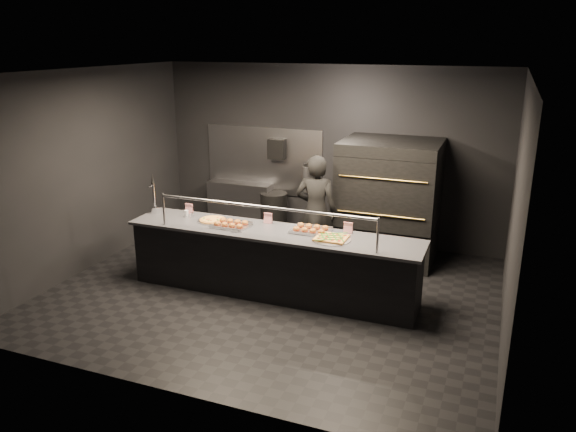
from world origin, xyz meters
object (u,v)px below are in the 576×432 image
(slider_tray_b, at_px, (311,229))
(pizza_oven, at_px, (389,200))
(prep_shelf, at_px, (241,206))
(slider_tray_a, at_px, (231,224))
(round_pizza, at_px, (213,220))
(worker, at_px, (316,211))
(service_counter, at_px, (272,262))
(fire_extinguisher, at_px, (307,179))
(trash_bin, at_px, (274,214))
(square_pizza, at_px, (331,238))
(beer_tap, at_px, (154,202))
(towel_dispenser, at_px, (277,149))

(slider_tray_b, bearing_deg, pizza_oven, 68.19)
(prep_shelf, relative_size, slider_tray_a, 2.10)
(round_pizza, distance_m, worker, 1.62)
(service_counter, height_order, fire_extinguisher, service_counter)
(service_counter, height_order, pizza_oven, pizza_oven)
(slider_tray_b, height_order, trash_bin, slider_tray_b)
(pizza_oven, relative_size, worker, 1.09)
(trash_bin, bearing_deg, prep_shelf, 171.72)
(service_counter, height_order, slider_tray_a, service_counter)
(service_counter, height_order, slider_tray_b, service_counter)
(worker, bearing_deg, square_pizza, 111.24)
(square_pizza, bearing_deg, slider_tray_b, 150.58)
(square_pizza, bearing_deg, worker, 116.67)
(square_pizza, bearing_deg, prep_shelf, 135.98)
(service_counter, distance_m, pizza_oven, 2.30)
(service_counter, distance_m, beer_tap, 2.05)
(towel_dispenser, distance_m, slider_tray_b, 2.71)
(worker, bearing_deg, towel_dispenser, -52.17)
(slider_tray_a, distance_m, worker, 1.48)
(pizza_oven, relative_size, square_pizza, 3.75)
(prep_shelf, bearing_deg, square_pizza, -44.02)
(trash_bin, bearing_deg, service_counter, -67.92)
(slider_tray_b, relative_size, square_pizza, 1.04)
(prep_shelf, xyz_separation_m, slider_tray_a, (1.00, -2.35, 0.50))
(pizza_oven, distance_m, prep_shelf, 2.88)
(towel_dispenser, bearing_deg, beer_tap, -114.95)
(towel_dispenser, xyz_separation_m, trash_bin, (0.00, -0.17, -1.15))
(trash_bin, bearing_deg, beer_tap, -116.73)
(square_pizza, xyz_separation_m, trash_bin, (-1.75, 2.27, -0.54))
(fire_extinguisher, bearing_deg, service_counter, -81.70)
(prep_shelf, height_order, slider_tray_a, slider_tray_a)
(round_pizza, height_order, slider_tray_b, slider_tray_b)
(round_pizza, xyz_separation_m, trash_bin, (0.05, 2.14, -0.54))
(beer_tap, bearing_deg, trash_bin, 63.27)
(towel_dispenser, bearing_deg, fire_extinguisher, 1.04)
(prep_shelf, distance_m, slider_tray_b, 3.06)
(pizza_oven, xyz_separation_m, fire_extinguisher, (-1.55, 0.50, 0.09))
(pizza_oven, bearing_deg, worker, -143.96)
(pizza_oven, xyz_separation_m, prep_shelf, (-2.80, 0.42, -0.52))
(slider_tray_b, bearing_deg, trash_bin, 124.09)
(beer_tap, relative_size, slider_tray_b, 1.13)
(square_pizza, bearing_deg, towel_dispenser, 125.68)
(towel_dispenser, bearing_deg, slider_tray_b, -58.00)
(service_counter, height_order, worker, worker)
(beer_tap, relative_size, square_pizza, 1.17)
(beer_tap, bearing_deg, worker, 25.94)
(prep_shelf, distance_m, beer_tap, 2.31)
(slider_tray_a, xyz_separation_m, slider_tray_b, (1.10, 0.18, 0.00))
(round_pizza, bearing_deg, slider_tray_a, -17.85)
(fire_extinguisher, relative_size, slider_tray_b, 0.95)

